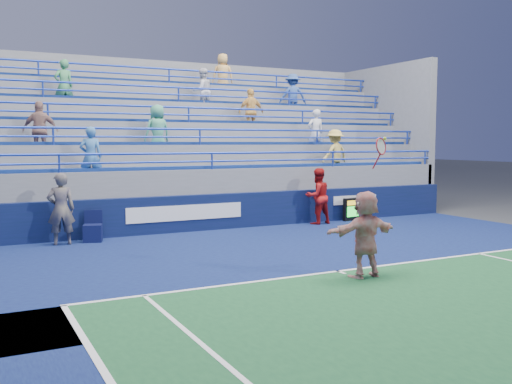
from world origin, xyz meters
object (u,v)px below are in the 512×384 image
line_judge (61,209)px  ball_girl (318,196)px  judge_chair (93,232)px  serve_speed_board (356,209)px  tennis_player (365,234)px

line_judge → ball_girl: line_judge is taller
ball_girl → line_judge: bearing=-1.3°
judge_chair → ball_girl: 7.27m
ball_girl → serve_speed_board: bearing=-177.3°
judge_chair → line_judge: 1.07m
serve_speed_board → ball_girl: ball_girl is taller
serve_speed_board → judge_chair: 8.92m
tennis_player → line_judge: tennis_player is taller
serve_speed_board → line_judge: size_ratio=0.60×
tennis_player → line_judge: bearing=126.6°
judge_chair → tennis_player: 7.75m
serve_speed_board → ball_girl: 1.76m
judge_chair → tennis_player: tennis_player is taller
judge_chair → line_judge: (-0.82, -0.13, 0.68)m
serve_speed_board → tennis_player: tennis_player is taller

